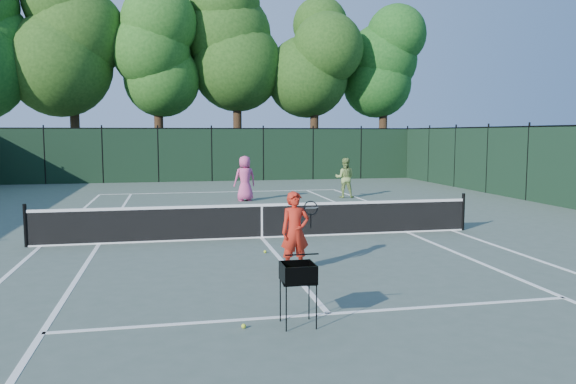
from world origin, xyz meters
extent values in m
plane|color=#47564B|center=(0.00, 0.00, 0.00)|extent=(90.00, 90.00, 0.00)
cube|color=white|center=(-5.49, 0.00, 0.00)|extent=(0.10, 23.77, 0.01)
cube|color=white|center=(5.49, 0.00, 0.00)|extent=(0.10, 23.77, 0.01)
cube|color=white|center=(-4.12, 0.00, 0.00)|extent=(0.10, 23.77, 0.01)
cube|color=white|center=(4.12, 0.00, 0.00)|extent=(0.10, 23.77, 0.01)
cube|color=white|center=(0.00, 11.88, 0.00)|extent=(10.97, 0.10, 0.01)
cube|color=white|center=(0.00, -6.40, 0.00)|extent=(8.23, 0.10, 0.01)
cube|color=white|center=(0.00, 6.40, 0.00)|extent=(8.23, 0.10, 0.01)
cube|color=white|center=(0.00, 0.00, 0.00)|extent=(0.10, 12.80, 0.01)
cube|color=black|center=(0.00, 0.00, 0.46)|extent=(11.60, 0.03, 0.85)
cube|color=white|center=(0.00, 0.00, 0.88)|extent=(11.60, 0.05, 0.07)
cube|color=white|center=(0.00, 0.00, 0.02)|extent=(11.60, 0.05, 0.04)
cube|color=white|center=(0.00, 0.00, 0.46)|extent=(0.05, 0.04, 0.91)
cylinder|color=black|center=(-5.80, 0.00, 0.53)|extent=(0.09, 0.09, 1.06)
cylinder|color=black|center=(5.80, 0.00, 0.53)|extent=(0.09, 0.09, 1.06)
cube|color=black|center=(0.00, 18.00, 1.50)|extent=(24.00, 0.05, 3.00)
cylinder|color=black|center=(-8.00, 22.00, 2.40)|extent=(0.56, 0.56, 4.80)
ellipsoid|color=#1D4112|center=(-8.00, 22.00, 8.71)|extent=(6.80, 6.80, 10.54)
cylinder|color=black|center=(-3.00, 21.80, 2.15)|extent=(0.56, 0.56, 4.30)
ellipsoid|color=#1C4E16|center=(-3.00, 21.80, 7.75)|extent=(6.00, 6.00, 9.30)
cylinder|color=black|center=(2.00, 22.30, 2.50)|extent=(0.56, 0.56, 5.00)
ellipsoid|color=#1B4112|center=(2.00, 22.30, 9.03)|extent=(7.00, 7.00, 10.85)
cylinder|color=black|center=(7.00, 21.60, 2.30)|extent=(0.56, 0.56, 4.60)
ellipsoid|color=#1A3F12|center=(7.00, 21.60, 8.16)|extent=(6.20, 6.20, 9.61)
cylinder|color=black|center=(12.00, 22.10, 2.20)|extent=(0.56, 0.56, 4.40)
ellipsoid|color=#144916|center=(12.00, 22.10, 7.74)|extent=(5.80, 5.80, 8.99)
imported|color=red|center=(0.08, -3.69, 0.80)|extent=(0.62, 0.43, 1.61)
cylinder|color=black|center=(0.50, -3.31, 0.95)|extent=(0.03, 0.03, 0.30)
torus|color=black|center=(0.50, -3.31, 1.22)|extent=(0.30, 0.10, 0.30)
imported|color=#D04984|center=(0.63, 8.22, 0.92)|extent=(1.00, 0.76, 1.84)
imported|color=#84A452|center=(4.97, 8.49, 0.85)|extent=(0.99, 0.87, 1.71)
cylinder|color=black|center=(-0.79, -7.01, 0.32)|extent=(0.02, 0.02, 0.64)
cylinder|color=black|center=(-0.35, -7.01, 0.32)|extent=(0.02, 0.02, 0.64)
cylinder|color=black|center=(-0.79, -6.58, 0.32)|extent=(0.02, 0.02, 0.64)
cylinder|color=black|center=(-0.35, -6.58, 0.32)|extent=(0.02, 0.02, 0.64)
cube|color=black|center=(-0.57, -6.79, 0.77)|extent=(0.51, 0.51, 0.27)
sphere|color=#C9F031|center=(-0.57, -6.79, 0.69)|extent=(0.07, 0.07, 0.07)
sphere|color=#C9F031|center=(-0.57, -6.79, 0.69)|extent=(0.07, 0.07, 0.07)
sphere|color=#C9F031|center=(-0.57, -6.79, 0.69)|extent=(0.07, 0.07, 0.07)
sphere|color=#C9F031|center=(-0.57, -6.79, 0.69)|extent=(0.07, 0.07, 0.07)
sphere|color=#C9F031|center=(-0.57, -6.79, 0.69)|extent=(0.07, 0.07, 0.07)
sphere|color=#C9F031|center=(-0.57, -6.79, 0.69)|extent=(0.07, 0.07, 0.07)
sphere|color=#C9F031|center=(-0.57, -6.79, 0.69)|extent=(0.07, 0.07, 0.07)
sphere|color=#C9F031|center=(-0.57, -6.79, 0.69)|extent=(0.07, 0.07, 0.07)
sphere|color=#C9F031|center=(-0.57, -6.79, 0.69)|extent=(0.07, 0.07, 0.07)
sphere|color=#C9F031|center=(-0.57, -6.79, 0.69)|extent=(0.07, 0.07, 0.07)
sphere|color=#C9F031|center=(-0.57, -6.79, 0.69)|extent=(0.07, 0.07, 0.07)
sphere|color=#C9F031|center=(-0.57, -6.79, 0.69)|extent=(0.07, 0.07, 0.07)
sphere|color=#C9F031|center=(-0.57, -6.79, 0.69)|extent=(0.07, 0.07, 0.07)
sphere|color=#C9F031|center=(-0.57, -6.79, 0.69)|extent=(0.07, 0.07, 0.07)
sphere|color=#C9F031|center=(-0.57, -6.79, 0.69)|extent=(0.07, 0.07, 0.07)
sphere|color=#C9F031|center=(-0.57, -6.79, 0.69)|extent=(0.07, 0.07, 0.07)
sphere|color=#C9F031|center=(-0.57, -6.79, 0.69)|extent=(0.07, 0.07, 0.07)
sphere|color=#C9F031|center=(-0.57, -6.79, 0.69)|extent=(0.07, 0.07, 0.07)
sphere|color=#AFCB29|center=(-1.35, -6.77, 0.03)|extent=(0.07, 0.07, 0.07)
sphere|color=#B8D12A|center=(-0.23, -1.87, 0.03)|extent=(0.07, 0.07, 0.07)
camera|label=1|loc=(-2.32, -14.44, 2.76)|focal=35.00mm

